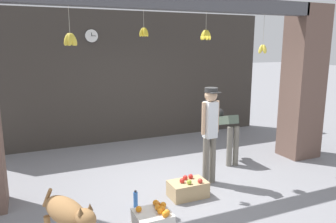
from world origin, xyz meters
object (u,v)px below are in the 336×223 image
wall_clock (92,36)px  dog (68,215)px  fruit_crate_oranges (153,222)px  worker_stooping (228,129)px  water_bottle (136,200)px  fruit_crate_apples (188,189)px  shopkeeper (210,128)px

wall_clock → dog: bearing=-105.1°
wall_clock → fruit_crate_oranges: bearing=-91.4°
dog → wall_clock: wall_clock is taller
worker_stooping → water_bottle: worker_stooping is taller
fruit_crate_oranges → water_bottle: size_ratio=1.69×
water_bottle → worker_stooping: bearing=25.2°
water_bottle → fruit_crate_apples: bearing=0.7°
shopkeeper → fruit_crate_apples: 1.07m
shopkeeper → wall_clock: 3.65m
fruit_crate_apples → worker_stooping: bearing=36.7°
dog → fruit_crate_apples: dog is taller
dog → worker_stooping: size_ratio=0.94×
shopkeeper → wall_clock: (-1.34, 3.01, 1.56)m
wall_clock → worker_stooping: bearing=-45.5°
fruit_crate_oranges → wall_clock: 4.73m
worker_stooping → fruit_crate_oranges: worker_stooping is taller
fruit_crate_oranges → wall_clock: bearing=88.6°
fruit_crate_oranges → worker_stooping: bearing=38.3°
shopkeeper → water_bottle: bearing=6.9°
fruit_crate_apples → wall_clock: 4.19m
dog → worker_stooping: 3.87m
wall_clock → fruit_crate_apples: bearing=-76.9°
worker_stooping → fruit_crate_apples: size_ratio=1.75×
fruit_crate_oranges → shopkeeper: bearing=36.6°
fruit_crate_apples → wall_clock: bearing=103.1°
shopkeeper → water_bottle: size_ratio=6.26×
fruit_crate_oranges → dog: bearing=-173.7°
dog → fruit_crate_oranges: size_ratio=2.15×
fruit_crate_apples → water_bottle: fruit_crate_apples is taller
dog → water_bottle: size_ratio=3.64×
shopkeeper → worker_stooping: shopkeeper is taller
worker_stooping → wall_clock: size_ratio=3.41×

